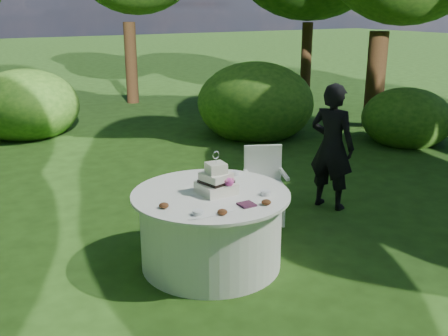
{
  "coord_description": "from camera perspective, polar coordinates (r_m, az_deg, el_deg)",
  "views": [
    {
      "loc": [
        -2.29,
        -4.23,
        2.53
      ],
      "look_at": [
        0.15,
        0.0,
        1.0
      ],
      "focal_mm": 42.0,
      "sensor_mm": 36.0,
      "label": 1
    }
  ],
  "objects": [
    {
      "name": "table",
      "position": [
        5.27,
        -1.42,
        -6.61
      ],
      "size": [
        1.56,
        1.56,
        0.77
      ],
      "color": "silver",
      "rests_on": "ground"
    },
    {
      "name": "petal_cups",
      "position": [
        4.95,
        -0.58,
        -3.14
      ],
      "size": [
        1.02,
        1.07,
        0.05
      ],
      "color": "#562D16",
      "rests_on": "table"
    },
    {
      "name": "chair",
      "position": [
        6.32,
        4.41,
        -1.17
      ],
      "size": [
        0.6,
        0.6,
        0.91
      ],
      "color": "white",
      "rests_on": "ground"
    },
    {
      "name": "guest",
      "position": [
        6.77,
        11.66,
        2.29
      ],
      "size": [
        0.59,
        0.69,
        1.62
      ],
      "primitive_type": "imported",
      "rotation": [
        0.0,
        0.0,
        1.97
      ],
      "color": "black",
      "rests_on": "ground"
    },
    {
      "name": "votives",
      "position": [
        5.1,
        1.1,
        -2.58
      ],
      "size": [
        0.96,
        0.9,
        0.04
      ],
      "color": "white",
      "rests_on": "table"
    },
    {
      "name": "ground",
      "position": [
        5.44,
        -1.39,
        -10.35
      ],
      "size": [
        80.0,
        80.0,
        0.0
      ],
      "primitive_type": "plane",
      "color": "#1E3C10",
      "rests_on": "ground"
    },
    {
      "name": "feather_plume",
      "position": [
        4.59,
        -1.28,
        -5.1
      ],
      "size": [
        0.48,
        0.07,
        0.01
      ],
      "primitive_type": "ellipsoid",
      "color": "white",
      "rests_on": "table"
    },
    {
      "name": "cake",
      "position": [
        5.08,
        -0.83,
        -1.51
      ],
      "size": [
        0.34,
        0.34,
        0.43
      ],
      "color": "white",
      "rests_on": "table"
    },
    {
      "name": "napkins",
      "position": [
        4.81,
        2.49,
        -3.99
      ],
      "size": [
        0.14,
        0.14,
        0.02
      ],
      "primitive_type": "cube",
      "color": "#4C2038",
      "rests_on": "table"
    }
  ]
}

